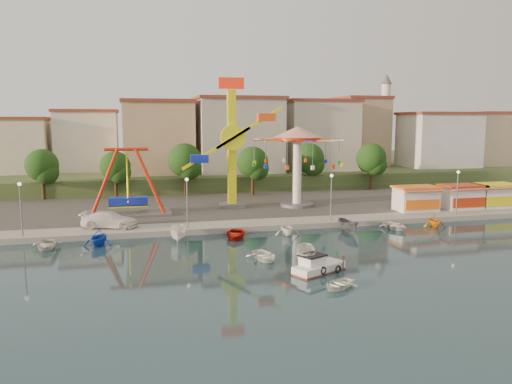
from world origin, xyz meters
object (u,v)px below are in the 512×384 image
object	(u,v)px
rowboat_a	(264,256)
van	(109,220)
cabin_motorboat	(318,267)
pirate_ship_ride	(128,183)
skiff	(306,257)
kamikaze_tower	(236,147)
wave_swinger	(297,148)

from	to	relation	value
rowboat_a	van	size ratio (longest dim) A/B	0.61
cabin_motorboat	van	xyz separation A→B (m)	(-16.39, 18.05, 1.02)
pirate_ship_ride	skiff	distance (m)	27.69
pirate_ship_ride	skiff	world-z (taller)	pirate_ship_ride
kamikaze_tower	rowboat_a	distance (m)	24.24
kamikaze_tower	cabin_motorboat	bearing A→B (deg)	-87.75
pirate_ship_ride	wave_swinger	bearing A→B (deg)	2.43
cabin_motorboat	kamikaze_tower	bearing A→B (deg)	65.42
rowboat_a	van	bearing A→B (deg)	125.53
wave_swinger	skiff	size ratio (longest dim) A/B	2.72
kamikaze_tower	van	distance (m)	19.12
cabin_motorboat	rowboat_a	xyz separation A→B (m)	(-3.14, 4.37, -0.05)
pirate_ship_ride	skiff	bearing A→B (deg)	-58.84
pirate_ship_ride	rowboat_a	xyz separation A→B (m)	(11.39, -20.85, -4.03)
rowboat_a	wave_swinger	bearing A→B (deg)	56.71
kamikaze_tower	skiff	size ratio (longest dim) A/B	3.87
wave_swinger	van	distance (m)	25.55
pirate_ship_ride	van	world-z (taller)	pirate_ship_ride
wave_swinger	skiff	xyz separation A→B (m)	(-7.21, -24.41, -7.37)
wave_swinger	van	size ratio (longest dim) A/B	2.01
pirate_ship_ride	rowboat_a	distance (m)	24.10
kamikaze_tower	skiff	xyz separation A→B (m)	(0.74, -25.44, -7.53)
pirate_ship_ride	wave_swinger	size ratio (longest dim) A/B	0.86
pirate_ship_ride	rowboat_a	size ratio (longest dim) A/B	2.85
kamikaze_tower	wave_swinger	world-z (taller)	kamikaze_tower
kamikaze_tower	van	world-z (taller)	kamikaze_tower
wave_swinger	rowboat_a	distance (m)	25.21
rowboat_a	van	xyz separation A→B (m)	(-13.25, 13.68, 1.07)
pirate_ship_ride	kamikaze_tower	world-z (taller)	kamikaze_tower
skiff	cabin_motorboat	bearing A→B (deg)	-61.71
pirate_ship_ride	wave_swinger	xyz separation A→B (m)	(21.42, 0.91, 3.80)
kamikaze_tower	van	size ratio (longest dim) A/B	2.86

